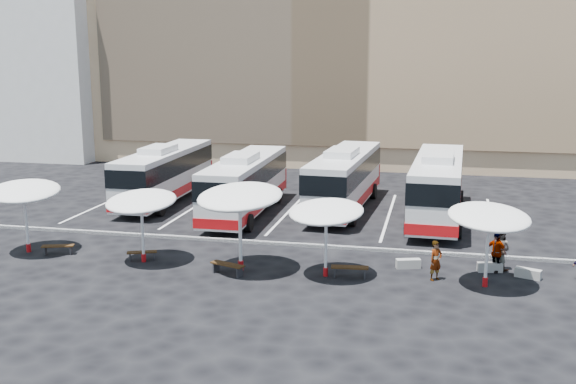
% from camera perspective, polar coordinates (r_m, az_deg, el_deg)
% --- Properties ---
extents(ground, '(120.00, 120.00, 0.00)m').
position_cam_1_polar(ground, '(33.56, -2.79, -4.62)').
color(ground, black).
rests_on(ground, ground).
extents(sandstone_building, '(42.00, 18.25, 29.60)m').
position_cam_1_polar(sandstone_building, '(63.60, 4.91, 14.50)').
color(sandstone_building, tan).
rests_on(sandstone_building, ground).
extents(apartment_block, '(14.00, 14.00, 18.00)m').
position_cam_1_polar(apartment_block, '(69.46, -19.60, 10.65)').
color(apartment_block, silver).
rests_on(apartment_block, ground).
extents(curb_divider, '(34.00, 0.25, 0.15)m').
position_cam_1_polar(curb_divider, '(34.00, -2.57, -4.27)').
color(curb_divider, black).
rests_on(curb_divider, ground).
extents(bay_lines, '(24.15, 12.00, 0.01)m').
position_cam_1_polar(bay_lines, '(41.07, 0.15, -1.57)').
color(bay_lines, white).
rests_on(bay_lines, ground).
extents(bus_0, '(2.86, 11.77, 3.73)m').
position_cam_1_polar(bus_0, '(44.00, -10.36, 1.65)').
color(bus_0, silver).
rests_on(bus_0, ground).
extents(bus_1, '(2.90, 11.81, 3.74)m').
position_cam_1_polar(bus_1, '(39.85, -3.61, 0.80)').
color(bus_1, silver).
rests_on(bus_1, ground).
extents(bus_2, '(3.35, 12.29, 3.86)m').
position_cam_1_polar(bus_2, '(41.23, 4.83, 1.23)').
color(bus_2, silver).
rests_on(bus_2, ground).
extents(bus_3, '(3.28, 12.58, 3.96)m').
position_cam_1_polar(bus_3, '(39.57, 12.56, 0.63)').
color(bus_3, silver).
rests_on(bus_3, ground).
extents(sunshade_0, '(4.39, 4.41, 3.50)m').
position_cam_1_polar(sunshade_0, '(34.26, -21.44, 0.04)').
color(sunshade_0, silver).
rests_on(sunshade_0, ground).
extents(sunshade_1, '(3.45, 3.49, 3.34)m').
position_cam_1_polar(sunshade_1, '(31.09, -12.32, -0.79)').
color(sunshade_1, silver).
rests_on(sunshade_1, ground).
extents(sunshade_2, '(4.54, 4.57, 3.89)m').
position_cam_1_polar(sunshade_2, '(29.13, -4.11, -0.43)').
color(sunshade_2, silver).
rests_on(sunshade_2, ground).
extents(sunshade_3, '(3.94, 3.97, 3.33)m').
position_cam_1_polar(sunshade_3, '(28.43, 3.26, -1.70)').
color(sunshade_3, silver).
rests_on(sunshade_3, ground).
extents(sunshade_4, '(4.27, 4.30, 3.45)m').
position_cam_1_polar(sunshade_4, '(28.26, 16.66, -2.06)').
color(sunshade_4, silver).
rests_on(sunshade_4, ground).
extents(wood_bench_0, '(1.53, 0.85, 0.45)m').
position_cam_1_polar(wood_bench_0, '(33.90, -18.89, -4.46)').
color(wood_bench_0, black).
rests_on(wood_bench_0, ground).
extents(wood_bench_1, '(1.39, 0.85, 0.42)m').
position_cam_1_polar(wood_bench_1, '(31.96, -12.26, -5.11)').
color(wood_bench_1, black).
rests_on(wood_bench_1, ground).
extents(wood_bench_2, '(1.64, 0.94, 0.49)m').
position_cam_1_polar(wood_bench_2, '(29.37, -5.13, -6.27)').
color(wood_bench_2, black).
rests_on(wood_bench_2, ground).
extents(wood_bench_3, '(1.62, 0.58, 0.49)m').
position_cam_1_polar(wood_bench_3, '(28.99, 5.25, -6.52)').
color(wood_bench_3, black).
rests_on(wood_bench_3, ground).
extents(conc_bench_0, '(1.14, 0.67, 0.41)m').
position_cam_1_polar(conc_bench_0, '(30.65, 10.14, -5.98)').
color(conc_bench_0, gray).
rests_on(conc_bench_0, ground).
extents(conc_bench_1, '(1.11, 0.55, 0.40)m').
position_cam_1_polar(conc_bench_1, '(30.95, 16.71, -6.13)').
color(conc_bench_1, gray).
rests_on(conc_bench_1, ground).
extents(conc_bench_2, '(1.13, 0.72, 0.40)m').
position_cam_1_polar(conc_bench_2, '(30.63, 19.66, -6.51)').
color(conc_bench_2, gray).
rests_on(conc_bench_2, ground).
extents(passenger_0, '(0.73, 0.72, 1.71)m').
position_cam_1_polar(passenger_0, '(29.07, 12.41, -5.70)').
color(passenger_0, black).
rests_on(passenger_0, ground).
extents(passenger_1, '(1.14, 1.11, 1.86)m').
position_cam_1_polar(passenger_1, '(31.19, 17.61, -4.65)').
color(passenger_1, black).
rests_on(passenger_1, ground).
extents(passenger_2, '(1.08, 0.98, 1.77)m').
position_cam_1_polar(passenger_2, '(30.84, 17.19, -4.89)').
color(passenger_2, black).
rests_on(passenger_2, ground).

